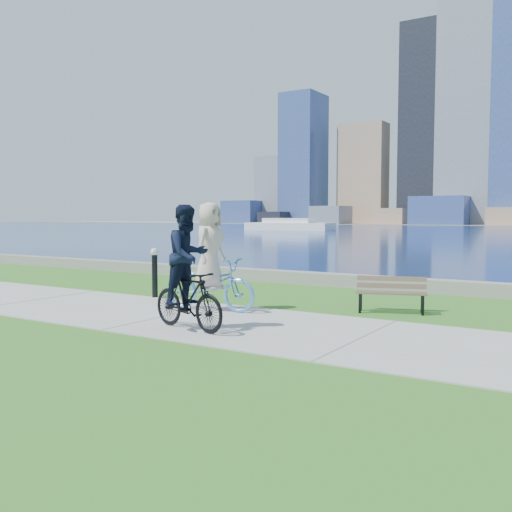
{
  "coord_description": "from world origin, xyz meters",
  "views": [
    {
      "loc": [
        3.36,
        -8.53,
        1.97
      ],
      "look_at": [
        -3.22,
        1.98,
        1.1
      ],
      "focal_mm": 40.0,
      "sensor_mm": 36.0,
      "label": 1
    }
  ],
  "objects": [
    {
      "name": "cyclist_woman",
      "position": [
        -3.67,
        0.91,
        0.85
      ],
      "size": [
        0.96,
        2.14,
        2.23
      ],
      "rotation": [
        0.0,
        0.0,
        1.69
      ],
      "color": "#5EA6E4",
      "rests_on": "ground"
    },
    {
      "name": "ground",
      "position": [
        0.0,
        0.0,
        0.0
      ],
      "size": [
        320.0,
        320.0,
        0.0
      ],
      "primitive_type": "plane",
      "color": "#276119",
      "rests_on": "ground"
    },
    {
      "name": "concrete_path",
      "position": [
        0.0,
        0.0,
        0.01
      ],
      "size": [
        80.0,
        3.5,
        0.02
      ],
      "primitive_type": "cube",
      "color": "#969692",
      "rests_on": "ground"
    },
    {
      "name": "cyclist_man",
      "position": [
        -2.76,
        -0.94,
        0.92
      ],
      "size": [
        0.84,
        1.81,
        2.15
      ],
      "rotation": [
        0.0,
        0.0,
        1.37
      ],
      "color": "black",
      "rests_on": "ground"
    },
    {
      "name": "seawall",
      "position": [
        0.0,
        6.2,
        0.17
      ],
      "size": [
        90.0,
        0.5,
        0.35
      ],
      "primitive_type": "cube",
      "color": "slate",
      "rests_on": "ground"
    },
    {
      "name": "ferry_near",
      "position": [
        -34.52,
        60.64,
        0.71
      ],
      "size": [
        12.51,
        3.58,
        1.7
      ],
      "color": "white",
      "rests_on": "ground"
    },
    {
      "name": "park_bench",
      "position": [
        -0.43,
        2.75,
        0.45
      ],
      "size": [
        1.49,
        0.91,
        0.73
      ],
      "rotation": [
        0.0,
        0.0,
        0.32
      ],
      "color": "black",
      "rests_on": "ground"
    },
    {
      "name": "bollard_lamp",
      "position": [
        -5.93,
        1.73,
        0.69
      ],
      "size": [
        0.2,
        0.2,
        1.21
      ],
      "color": "black",
      "rests_on": "ground"
    }
  ]
}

